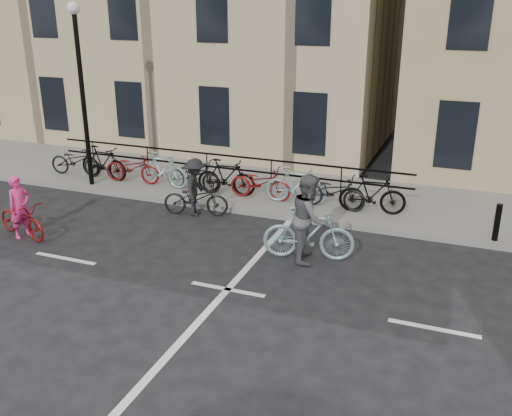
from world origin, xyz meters
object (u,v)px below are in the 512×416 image
(lamp_post, at_px, (80,73))
(cyclist_dark, at_px, (196,193))
(cyclist_pink, at_px, (21,216))
(cyclist_grey, at_px, (309,226))

(lamp_post, bearing_deg, cyclist_dark, -11.92)
(lamp_post, distance_m, cyclist_dark, 5.00)
(cyclist_pink, height_order, cyclist_grey, cyclist_grey)
(cyclist_pink, bearing_deg, lamp_post, 25.87)
(cyclist_pink, bearing_deg, cyclist_grey, -64.35)
(cyclist_pink, distance_m, cyclist_dark, 4.37)
(lamp_post, bearing_deg, cyclist_grey, -17.73)
(cyclist_grey, bearing_deg, cyclist_pink, 88.70)
(cyclist_pink, relative_size, cyclist_grey, 0.86)
(lamp_post, relative_size, cyclist_pink, 2.90)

